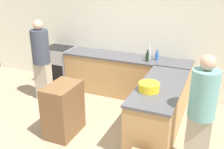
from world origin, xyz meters
name	(u,v)px	position (x,y,z in m)	size (l,w,h in m)	color
ground_plane	(82,143)	(0.00, 0.00, 0.00)	(14.00, 14.00, 0.00)	tan
wall_back	(131,33)	(0.00, 2.33, 1.35)	(8.00, 0.06, 2.70)	silver
counter_back	(125,76)	(0.00, 2.00, 0.45)	(2.79, 0.63, 0.90)	tan
counter_peninsula	(159,109)	(1.05, 0.80, 0.45)	(0.69, 1.82, 0.90)	tan
range_oven	(59,65)	(-1.73, 2.01, 0.45)	(0.67, 0.59, 0.91)	#ADADB2
island_table	(63,110)	(-0.43, 0.16, 0.45)	(0.45, 0.68, 0.90)	brown
mixing_bowl	(149,87)	(0.93, 0.50, 0.96)	(0.32, 0.32, 0.13)	yellow
vinegar_bottle_clear	(149,53)	(0.50, 2.06, 1.02)	(0.06, 0.06, 0.31)	silver
wine_bottle_dark	(147,57)	(0.51, 1.88, 0.99)	(0.07, 0.07, 0.23)	black
water_bottle_blue	(157,56)	(0.67, 2.03, 0.98)	(0.07, 0.07, 0.22)	#386BB7
person_by_range	(41,58)	(-1.54, 1.12, 0.93)	(0.36, 0.36, 1.72)	#ADA38E
person_at_peninsula	(201,110)	(1.73, 0.19, 0.90)	(0.36, 0.36, 1.66)	#ADA38E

